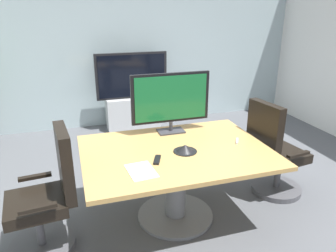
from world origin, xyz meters
The scene contains 11 objects.
ground_plane centered at (0.00, 0.00, 0.00)m, with size 7.23×7.23×0.00m, color #515459.
wall_back_glass_partition centered at (0.00, 2.81, 1.37)m, with size 6.23×0.10×2.75m, color #9EB2B7.
conference_table centered at (-0.14, -0.20, 0.55)m, with size 1.75×1.27×0.74m.
office_chair_left centered at (-1.31, -0.28, 0.46)m, with size 0.62×0.60×1.09m.
office_chair_right centered at (1.03, -0.10, 0.46)m, with size 0.62×0.60×1.09m.
tv_monitor centered at (-0.04, 0.27, 1.10)m, with size 0.84×0.18×0.64m.
wall_display_unit centered at (-0.02, 2.46, 0.44)m, with size 1.20×0.36×1.31m.
conference_phone centered at (-0.07, -0.27, 0.77)m, with size 0.22×0.22×0.07m.
remote_control centered at (-0.37, -0.37, 0.75)m, with size 0.05×0.17×0.02m, color black.
whiteboard_marker centered at (0.50, -0.21, 0.75)m, with size 0.13×0.02×0.02m, color silver.
paper_notepad centered at (-0.55, -0.52, 0.75)m, with size 0.21×0.30×0.01m, color white.
Camera 1 is at (-1.04, -2.82, 2.01)m, focal length 34.49 mm.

